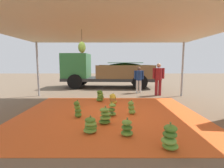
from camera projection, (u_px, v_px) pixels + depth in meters
name	position (u px, v px, depth m)	size (l,w,h in m)	color
ground_plane	(110.00, 97.00, 8.83)	(40.00, 40.00, 0.00)	brown
tarp_orange	(109.00, 114.00, 5.85)	(6.13, 5.43, 0.01)	#E05B23
tent_canopy	(109.00, 30.00, 5.42)	(8.00, 7.00, 2.88)	#9EA0A5
banana_bunch_0	(170.00, 138.00, 3.42)	(0.40, 0.40, 0.57)	#60932D
banana_bunch_1	(78.00, 110.00, 5.48)	(0.30, 0.31, 0.57)	#518428
banana_bunch_2	(127.00, 128.00, 4.11)	(0.41, 0.41, 0.44)	#60932D
banana_bunch_3	(100.00, 96.00, 7.79)	(0.43, 0.43, 0.54)	#518428
banana_bunch_4	(132.00, 108.00, 5.82)	(0.32, 0.29, 0.49)	#75A83D
banana_bunch_5	(112.00, 110.00, 5.63)	(0.38, 0.42, 0.48)	#6B9E38
banana_bunch_6	(91.00, 125.00, 4.30)	(0.47, 0.48, 0.43)	#6B9E38
banana_bunch_7	(105.00, 116.00, 4.93)	(0.47, 0.48, 0.52)	#477523
banana_bunch_8	(113.00, 99.00, 7.31)	(0.40, 0.40, 0.46)	gold
cargo_truck_main	(105.00, 71.00, 12.30)	(6.46, 2.52, 2.40)	#2D2D2D
worker_0	(139.00, 78.00, 9.95)	(0.56, 0.34, 1.53)	silver
worker_1	(159.00, 77.00, 9.15)	(0.64, 0.39, 1.73)	maroon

